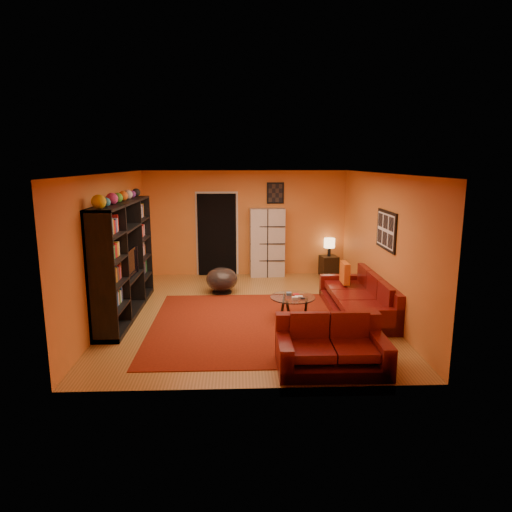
{
  "coord_description": "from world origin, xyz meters",
  "views": [
    {
      "loc": [
        -0.18,
        -8.28,
        2.8
      ],
      "look_at": [
        0.16,
        0.1,
        1.07
      ],
      "focal_mm": 32.0,
      "sensor_mm": 36.0,
      "label": 1
    }
  ],
  "objects_px": {
    "loveseat": "(331,347)",
    "bowl_chair": "(222,280)",
    "entertainment_unit": "(124,259)",
    "sofa": "(362,299)",
    "side_table": "(329,266)",
    "storage_cabinet": "(267,243)",
    "tv": "(127,263)",
    "coffee_table": "(293,299)",
    "table_lamp": "(329,244)"
  },
  "relations": [
    {
      "from": "loveseat",
      "to": "coffee_table",
      "type": "height_order",
      "value": "loveseat"
    },
    {
      "from": "entertainment_unit",
      "to": "sofa",
      "type": "relative_size",
      "value": 1.22
    },
    {
      "from": "entertainment_unit",
      "to": "bowl_chair",
      "type": "height_order",
      "value": "entertainment_unit"
    },
    {
      "from": "entertainment_unit",
      "to": "coffee_table",
      "type": "bearing_deg",
      "value": -7.66
    },
    {
      "from": "entertainment_unit",
      "to": "storage_cabinet",
      "type": "bearing_deg",
      "value": 44.83
    },
    {
      "from": "tv",
      "to": "bowl_chair",
      "type": "relative_size",
      "value": 1.31
    },
    {
      "from": "bowl_chair",
      "to": "table_lamp",
      "type": "distance_m",
      "value": 3.04
    },
    {
      "from": "bowl_chair",
      "to": "sofa",
      "type": "bearing_deg",
      "value": -28.68
    },
    {
      "from": "sofa",
      "to": "loveseat",
      "type": "relative_size",
      "value": 1.64
    },
    {
      "from": "tv",
      "to": "coffee_table",
      "type": "bearing_deg",
      "value": -97.28
    },
    {
      "from": "coffee_table",
      "to": "side_table",
      "type": "relative_size",
      "value": 1.62
    },
    {
      "from": "entertainment_unit",
      "to": "storage_cabinet",
      "type": "relative_size",
      "value": 1.78
    },
    {
      "from": "loveseat",
      "to": "bowl_chair",
      "type": "distance_m",
      "value": 4.07
    },
    {
      "from": "entertainment_unit",
      "to": "tv",
      "type": "distance_m",
      "value": 0.09
    },
    {
      "from": "entertainment_unit",
      "to": "sofa",
      "type": "xyz_separation_m",
      "value": [
        4.42,
        -0.16,
        -0.77
      ]
    },
    {
      "from": "sofa",
      "to": "loveseat",
      "type": "xyz_separation_m",
      "value": [
        -1.05,
        -2.26,
        0.0
      ]
    },
    {
      "from": "tv",
      "to": "bowl_chair",
      "type": "distance_m",
      "value": 2.26
    },
    {
      "from": "entertainment_unit",
      "to": "side_table",
      "type": "xyz_separation_m",
      "value": [
        4.36,
        2.75,
        -0.8
      ]
    },
    {
      "from": "storage_cabinet",
      "to": "loveseat",
      "type": "bearing_deg",
      "value": -86.75
    },
    {
      "from": "sofa",
      "to": "storage_cabinet",
      "type": "relative_size",
      "value": 1.46
    },
    {
      "from": "tv",
      "to": "table_lamp",
      "type": "distance_m",
      "value": 5.13
    },
    {
      "from": "coffee_table",
      "to": "bowl_chair",
      "type": "height_order",
      "value": "bowl_chair"
    },
    {
      "from": "storage_cabinet",
      "to": "bowl_chair",
      "type": "relative_size",
      "value": 2.47
    },
    {
      "from": "sofa",
      "to": "storage_cabinet",
      "type": "distance_m",
      "value": 3.41
    },
    {
      "from": "tv",
      "to": "sofa",
      "type": "height_order",
      "value": "tv"
    },
    {
      "from": "loveseat",
      "to": "bowl_chair",
      "type": "xyz_separation_m",
      "value": [
        -1.63,
        3.72,
        0.01
      ]
    },
    {
      "from": "side_table",
      "to": "loveseat",
      "type": "bearing_deg",
      "value": -100.85
    },
    {
      "from": "bowl_chair",
      "to": "side_table",
      "type": "height_order",
      "value": "bowl_chair"
    },
    {
      "from": "sofa",
      "to": "loveseat",
      "type": "distance_m",
      "value": 2.49
    },
    {
      "from": "loveseat",
      "to": "table_lamp",
      "type": "height_order",
      "value": "table_lamp"
    },
    {
      "from": "storage_cabinet",
      "to": "bowl_chair",
      "type": "distance_m",
      "value": 1.92
    },
    {
      "from": "coffee_table",
      "to": "side_table",
      "type": "height_order",
      "value": "side_table"
    },
    {
      "from": "storage_cabinet",
      "to": "side_table",
      "type": "height_order",
      "value": "storage_cabinet"
    },
    {
      "from": "entertainment_unit",
      "to": "loveseat",
      "type": "height_order",
      "value": "entertainment_unit"
    },
    {
      "from": "entertainment_unit",
      "to": "coffee_table",
      "type": "distance_m",
      "value": 3.18
    },
    {
      "from": "sofa",
      "to": "storage_cabinet",
      "type": "bearing_deg",
      "value": 118.77
    },
    {
      "from": "storage_cabinet",
      "to": "entertainment_unit",
      "type": "bearing_deg",
      "value": -137.97
    },
    {
      "from": "tv",
      "to": "side_table",
      "type": "relative_size",
      "value": 1.79
    },
    {
      "from": "tv",
      "to": "side_table",
      "type": "height_order",
      "value": "tv"
    },
    {
      "from": "entertainment_unit",
      "to": "bowl_chair",
      "type": "bearing_deg",
      "value": 36.95
    },
    {
      "from": "entertainment_unit",
      "to": "sofa",
      "type": "bearing_deg",
      "value": -2.06
    },
    {
      "from": "loveseat",
      "to": "side_table",
      "type": "height_order",
      "value": "loveseat"
    },
    {
      "from": "entertainment_unit",
      "to": "coffee_table",
      "type": "xyz_separation_m",
      "value": [
        3.08,
        -0.41,
        -0.68
      ]
    },
    {
      "from": "sofa",
      "to": "coffee_table",
      "type": "xyz_separation_m",
      "value": [
        -1.34,
        -0.26,
        0.08
      ]
    },
    {
      "from": "tv",
      "to": "coffee_table",
      "type": "relative_size",
      "value": 1.1
    },
    {
      "from": "loveseat",
      "to": "sofa",
      "type": "bearing_deg",
      "value": -24.41
    },
    {
      "from": "entertainment_unit",
      "to": "sofa",
      "type": "height_order",
      "value": "entertainment_unit"
    },
    {
      "from": "tv",
      "to": "table_lamp",
      "type": "bearing_deg",
      "value": -57.21
    },
    {
      "from": "coffee_table",
      "to": "sofa",
      "type": "bearing_deg",
      "value": 10.76
    },
    {
      "from": "table_lamp",
      "to": "loveseat",
      "type": "bearing_deg",
      "value": -100.85
    }
  ]
}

